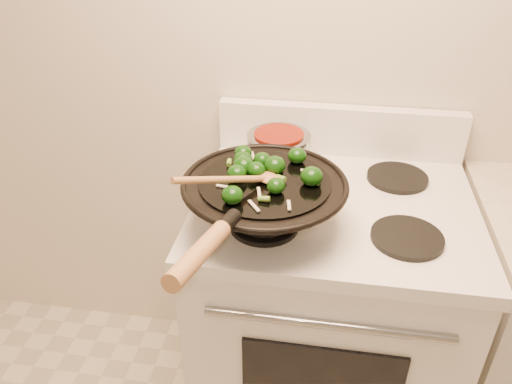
# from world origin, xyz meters

# --- Properties ---
(stove) EXTENTS (0.78, 0.67, 1.08)m
(stove) POSITION_xyz_m (-0.02, 1.17, 0.47)
(stove) COLOR white
(stove) RESTS_ON ground
(wok) EXTENTS (0.41, 0.68, 0.21)m
(wok) POSITION_xyz_m (-0.20, 1.01, 1.00)
(wok) COLOR black
(wok) RESTS_ON stove
(stirfry) EXTENTS (0.26, 0.28, 0.05)m
(stirfry) POSITION_xyz_m (-0.21, 1.04, 1.08)
(stirfry) COLOR #0D3308
(stirfry) RESTS_ON wok
(wooden_spoon) EXTENTS (0.23, 0.23, 0.10)m
(wooden_spoon) POSITION_xyz_m (-0.25, 0.97, 1.09)
(wooden_spoon) COLOR #A87042
(wooden_spoon) RESTS_ON wok
(saucepan) EXTENTS (0.19, 0.30, 0.11)m
(saucepan) POSITION_xyz_m (-0.20, 1.32, 0.99)
(saucepan) COLOR gray
(saucepan) RESTS_ON stove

